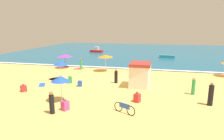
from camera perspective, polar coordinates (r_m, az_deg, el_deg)
ground_plane at (r=22.61m, az=2.01°, el=-2.92°), size 60.00×60.00×0.00m
ocean_water at (r=49.94m, az=8.20°, el=5.41°), size 60.00×44.00×0.10m
wave_breaker_foam at (r=28.63m, az=4.43°, el=0.51°), size 57.00×0.70×0.01m
lifeguard_cabana at (r=20.07m, az=8.19°, el=-1.28°), size 2.05×2.52×2.49m
beach_umbrella_0 at (r=23.00m, az=-14.80°, el=1.98°), size 2.07×2.06×2.23m
beach_umbrella_1 at (r=29.78m, az=-13.63°, el=4.09°), size 2.72×2.73×2.10m
beach_umbrella_2 at (r=16.21m, az=-14.81°, el=-2.46°), size 1.94×1.95×2.16m
beach_umbrella_3 at (r=26.71m, az=-1.95°, el=4.08°), size 2.30×2.30×2.31m
parked_bicycle at (r=14.05m, az=3.64°, el=-11.01°), size 1.64×0.89×0.76m
beachgoer_0 at (r=25.21m, az=9.49°, el=0.52°), size 0.36×0.36×1.81m
beachgoer_1 at (r=20.35m, az=-24.42°, el=-4.86°), size 0.64×0.64×0.78m
beachgoer_2 at (r=19.05m, az=22.69°, el=-4.39°), size 0.41×0.41×1.62m
beachgoer_3 at (r=14.45m, az=-17.19°, el=-9.21°), size 0.50×0.50×1.62m
beachgoer_4 at (r=28.37m, az=-9.06°, el=1.68°), size 0.38×0.38×1.62m
beachgoer_6 at (r=17.00m, az=26.90°, el=-6.47°), size 0.48×0.48×1.84m
beachgoer_7 at (r=21.22m, az=1.18°, el=-1.94°), size 0.41×0.41×1.55m
beachgoer_8 at (r=21.76m, az=-12.16°, el=-2.74°), size 0.59×0.59×0.93m
beachgoer_10 at (r=20.40m, az=-9.38°, el=-3.82°), size 0.50×0.50×0.79m
beachgoer_11 at (r=16.12m, az=7.35°, el=-7.95°), size 0.61×0.61×0.92m
beachgoer_12 at (r=14.92m, az=-13.54°, el=-9.94°), size 0.62×0.62×0.89m
beach_towel_1 at (r=29.17m, az=-9.70°, el=0.40°), size 1.61×1.65×0.01m
beach_towel_2 at (r=24.16m, az=-16.33°, el=-2.41°), size 1.48×1.62×0.01m
beach_towel_3 at (r=21.97m, az=-19.77°, el=-4.10°), size 1.29×1.64×0.01m
small_boat_0 at (r=40.07m, az=15.75°, el=3.86°), size 3.01×1.29×0.54m
small_boat_1 at (r=47.61m, az=-4.56°, el=5.74°), size 3.18×1.68×1.33m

